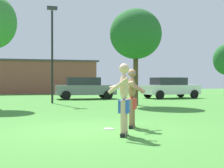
# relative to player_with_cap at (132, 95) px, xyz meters

# --- Properties ---
(ground_plane) EXTENTS (80.00, 80.00, 0.00)m
(ground_plane) POSITION_rel_player_with_cap_xyz_m (-1.11, -0.18, -0.92)
(ground_plane) COLOR #428433
(player_with_cap) EXTENTS (0.76, 0.69, 1.68)m
(player_with_cap) POSITION_rel_player_with_cap_xyz_m (0.00, 0.00, 0.00)
(player_with_cap) COLOR black
(player_with_cap) RESTS_ON ground_plane
(player_in_blue) EXTENTS (0.72, 0.79, 1.75)m
(player_in_blue) POSITION_rel_player_with_cap_xyz_m (-0.66, -1.25, 0.01)
(player_in_blue) COLOR black
(player_in_blue) RESTS_ON ground_plane
(frisbee) EXTENTS (0.29, 0.29, 0.03)m
(frisbee) POSITION_rel_player_with_cap_xyz_m (-0.72, -0.12, -0.91)
(frisbee) COLOR white
(frisbee) RESTS_ON ground_plane
(car_gray_near_post) EXTENTS (4.37, 2.16, 1.58)m
(car_gray_near_post) POSITION_rel_player_with_cap_xyz_m (1.64, 14.97, -0.09)
(car_gray_near_post) COLOR slate
(car_gray_near_post) RESTS_ON ground_plane
(car_white_far_end) EXTENTS (4.48, 2.42, 1.58)m
(car_white_far_end) POSITION_rel_player_with_cap_xyz_m (8.14, 14.19, -0.09)
(car_white_far_end) COLOR white
(car_white_far_end) RESTS_ON ground_plane
(lamp_post) EXTENTS (0.60, 0.24, 5.73)m
(lamp_post) POSITION_rel_player_with_cap_xyz_m (-1.12, 10.93, 2.60)
(lamp_post) COLOR black
(lamp_post) RESTS_ON ground_plane
(outbuilding_behind_lot) EXTENTS (14.56, 5.43, 3.51)m
(outbuilding_behind_lot) POSITION_rel_player_with_cap_xyz_m (-2.07, 27.66, 0.84)
(outbuilding_behind_lot) COLOR brown
(outbuilding_behind_lot) RESTS_ON ground_plane
(tree_right_field) EXTENTS (2.83, 2.83, 5.26)m
(tree_right_field) POSITION_rel_player_with_cap_xyz_m (3.09, 8.11, 2.95)
(tree_right_field) COLOR #4C3823
(tree_right_field) RESTS_ON ground_plane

